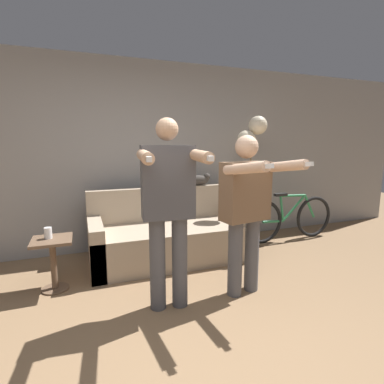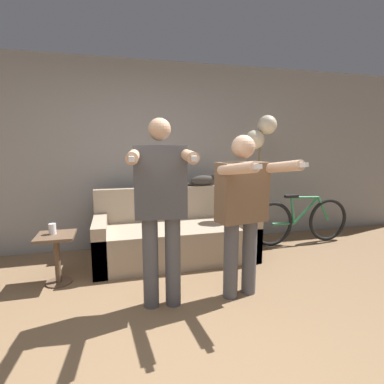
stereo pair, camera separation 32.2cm
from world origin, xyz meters
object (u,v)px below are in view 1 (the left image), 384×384
couch (171,237)px  person_right (246,204)px  cat (197,180)px  person_left (168,202)px  bicycle (289,218)px  side_table (53,254)px  cup (48,233)px  floor_lamp (252,141)px

couch → person_right: bearing=-69.6°
cat → person_right: bearing=-92.6°
person_left → bicycle: (2.27, 1.22, -0.63)m
person_left → bicycle: 2.65m
cat → side_table: cat is taller
cat → couch: bearing=-146.6°
cup → cat: bearing=20.2°
side_table → bicycle: bicycle is taller
couch → side_table: couch is taller
cat → floor_lamp: 0.94m
person_left → cat: bearing=66.3°
bicycle → floor_lamp: bearing=177.9°
person_left → floor_lamp: (1.58, 1.25, 0.53)m
side_table → person_right: bearing=-22.6°
couch → cat: 0.90m
person_left → floor_lamp: bearing=44.7°
cat → person_left: bearing=-120.0°
person_right → person_left: bearing=170.2°
side_table → cat: bearing=21.3°
person_left → cat: (0.84, 1.45, -0.01)m
person_left → floor_lamp: floor_lamp is taller
couch → bicycle: 1.92m
person_left → side_table: bearing=149.9°
person_right → cup: 1.98m
couch → side_table: (-1.35, -0.39, 0.09)m
floor_lamp → couch: bearing=-174.5°
side_table → bicycle: (3.27, 0.49, -0.03)m
side_table → bicycle: size_ratio=0.34×
person_left → person_right: size_ratio=1.09×
couch → cup: 1.46m
couch → floor_lamp: 1.73m
person_right → bicycle: bearing=29.4°
floor_lamp → side_table: bearing=-168.8°
couch → floor_lamp: (1.23, 0.12, 1.22)m
couch → person_right: size_ratio=1.29×
person_right → cat: 1.45m
cup → bicycle: size_ratio=0.07×
floor_lamp → bicycle: size_ratio=1.16×
person_right → side_table: bearing=147.6°
cat → bicycle: (1.43, -0.23, -0.62)m
floor_lamp → cup: size_ratio=16.50×
cat → bicycle: size_ratio=0.32×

